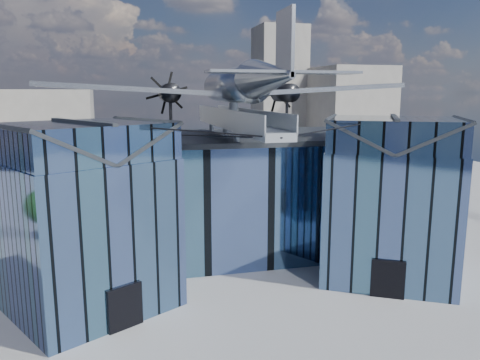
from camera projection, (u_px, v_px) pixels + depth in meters
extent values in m
plane|color=gray|center=(247.00, 284.00, 33.48)|extent=(120.00, 120.00, 0.00)
cube|color=#45658D|center=(221.00, 193.00, 41.19)|extent=(28.00, 14.00, 9.50)
cube|color=#272B2F|center=(220.00, 137.00, 40.28)|extent=(28.00, 14.00, 0.40)
cube|color=#45658D|center=(89.00, 235.00, 29.13)|extent=(11.79, 11.43, 9.50)
cube|color=#45658D|center=(83.00, 141.00, 28.06)|extent=(11.56, 11.20, 2.20)
cube|color=#272B2F|center=(45.00, 144.00, 26.52)|extent=(7.98, 9.23, 2.40)
cube|color=#272B2F|center=(116.00, 139.00, 29.60)|extent=(7.98, 9.23, 2.40)
cube|color=#272B2F|center=(82.00, 122.00, 27.85)|extent=(4.30, 7.10, 0.18)
cube|color=black|center=(125.00, 307.00, 26.91)|extent=(2.03, 1.32, 2.60)
cube|color=black|center=(150.00, 221.00, 32.21)|extent=(0.34, 0.34, 9.50)
cube|color=#45658D|center=(389.00, 214.00, 34.17)|extent=(11.79, 11.43, 9.50)
cube|color=#45658D|center=(394.00, 134.00, 33.10)|extent=(11.56, 11.20, 2.20)
cube|color=#272B2F|center=(361.00, 133.00, 33.71)|extent=(7.98, 9.23, 2.40)
cube|color=#272B2F|center=(428.00, 135.00, 32.50)|extent=(7.98, 9.23, 2.40)
cube|color=#272B2F|center=(395.00, 117.00, 32.89)|extent=(4.30, 7.10, 0.18)
cube|color=black|center=(388.00, 279.00, 30.98)|extent=(2.03, 1.32, 2.60)
cube|color=black|center=(327.00, 210.00, 35.38)|extent=(0.34, 0.34, 9.50)
cube|color=#999FA6|center=(235.00, 125.00, 34.78)|extent=(1.80, 21.00, 0.50)
cube|color=#999FA6|center=(223.00, 116.00, 34.44)|extent=(0.08, 21.00, 1.10)
cube|color=#999FA6|center=(247.00, 116.00, 34.87)|extent=(0.08, 21.00, 1.10)
cylinder|color=#999FA6|center=(211.00, 126.00, 43.96)|extent=(0.44, 0.44, 1.35)
cylinder|color=#999FA6|center=(225.00, 130.00, 38.24)|extent=(0.44, 0.44, 1.35)
cylinder|color=#999FA6|center=(237.00, 135.00, 34.43)|extent=(0.44, 0.44, 1.35)
cylinder|color=#999FA6|center=(234.00, 112.00, 35.08)|extent=(0.70, 0.70, 1.40)
cylinder|color=black|center=(176.00, 130.00, 26.31)|extent=(10.55, 6.08, 0.69)
cylinder|color=black|center=(346.00, 127.00, 28.83)|extent=(10.55, 6.08, 0.69)
cylinder|color=black|center=(200.00, 136.00, 32.25)|extent=(6.09, 17.04, 1.19)
cylinder|color=black|center=(282.00, 134.00, 33.69)|extent=(6.09, 17.04, 1.19)
cylinder|color=#9CA1A8|center=(233.00, 85.00, 34.72)|extent=(2.50, 11.00, 2.50)
sphere|color=#9CA1A8|center=(219.00, 86.00, 39.97)|extent=(2.50, 2.50, 2.50)
cube|color=black|center=(221.00, 78.00, 38.89)|extent=(1.60, 1.40, 0.50)
cone|color=#9CA1A8|center=(271.00, 77.00, 26.09)|extent=(2.50, 7.00, 2.50)
cube|color=#9CA1A8|center=(285.00, 44.00, 23.60)|extent=(0.18, 2.40, 3.40)
cube|color=#9CA1A8|center=(284.00, 72.00, 23.95)|extent=(8.00, 1.80, 0.14)
cube|color=#9CA1A8|center=(137.00, 89.00, 34.05)|extent=(14.00, 3.20, 1.08)
cylinder|color=black|center=(169.00, 93.00, 35.24)|extent=(1.44, 3.20, 1.44)
cone|color=black|center=(167.00, 93.00, 36.96)|extent=(0.70, 0.70, 0.70)
cube|color=black|center=(167.00, 93.00, 37.10)|extent=(1.05, 0.06, 3.33)
cube|color=black|center=(167.00, 93.00, 37.10)|extent=(2.53, 0.06, 2.53)
cube|color=black|center=(167.00, 93.00, 37.10)|extent=(3.33, 0.06, 1.05)
cylinder|color=black|center=(171.00, 110.00, 34.90)|extent=(0.24, 0.24, 1.75)
cube|color=#9CA1A8|center=(316.00, 90.00, 37.41)|extent=(14.00, 3.20, 1.08)
cylinder|color=black|center=(285.00, 93.00, 37.45)|extent=(1.44, 3.20, 1.44)
cone|color=black|center=(277.00, 93.00, 39.17)|extent=(0.70, 0.70, 0.70)
cube|color=black|center=(277.00, 93.00, 39.31)|extent=(1.05, 0.06, 3.33)
cube|color=black|center=(277.00, 93.00, 39.31)|extent=(2.53, 0.06, 2.53)
cube|color=black|center=(277.00, 93.00, 39.31)|extent=(3.33, 0.06, 1.05)
cylinder|color=black|center=(287.00, 109.00, 37.11)|extent=(0.24, 0.24, 1.75)
cube|color=gray|center=(348.00, 118.00, 85.27)|extent=(12.00, 14.00, 18.00)
cube|color=gray|center=(51.00, 131.00, 79.82)|extent=(14.00, 10.00, 14.00)
cube|color=gray|center=(279.00, 95.00, 91.66)|extent=(9.00, 9.00, 26.00)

